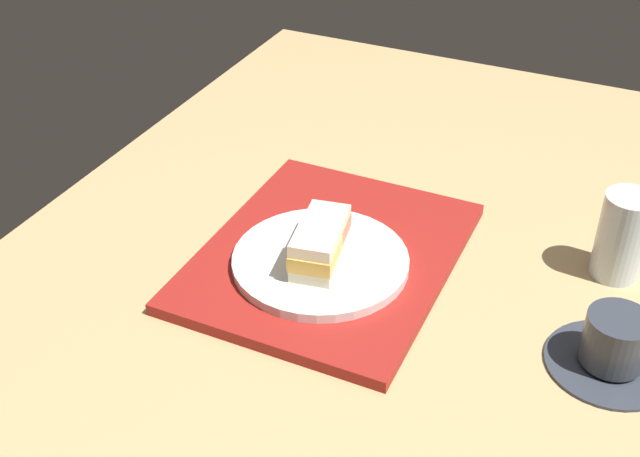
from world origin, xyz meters
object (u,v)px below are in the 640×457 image
(sandwich_plate, at_px, (321,261))
(drinking_glass, at_px, (622,236))
(sandwich_far, at_px, (315,254))
(sandwich_near, at_px, (326,229))
(coffee_cup, at_px, (614,346))

(sandwich_plate, relative_size, drinking_glass, 1.93)
(sandwich_plate, xyz_separation_m, drinking_glass, (-0.16, 0.34, 0.04))
(sandwich_plate, height_order, sandwich_far, sandwich_far)
(sandwich_near, height_order, sandwich_far, sandwich_far)
(coffee_cup, xyz_separation_m, drinking_glass, (-0.17, -0.02, 0.03))
(sandwich_plate, height_order, sandwich_near, sandwich_near)
(sandwich_near, bearing_deg, coffee_cup, 83.84)
(sandwich_plate, bearing_deg, coffee_cup, 88.34)
(coffee_cup, height_order, drinking_glass, drinking_glass)
(sandwich_near, relative_size, sandwich_far, 0.98)
(sandwich_plate, distance_m, sandwich_near, 0.04)
(coffee_cup, bearing_deg, sandwich_near, -96.16)
(coffee_cup, relative_size, drinking_glass, 1.23)
(sandwich_far, distance_m, drinking_glass, 0.39)
(sandwich_near, distance_m, sandwich_far, 0.06)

